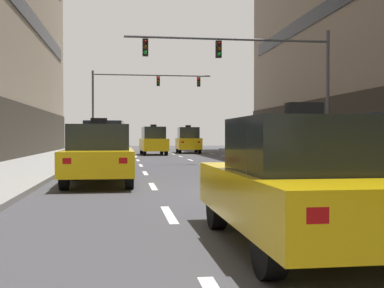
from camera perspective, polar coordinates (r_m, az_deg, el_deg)
ground_plane at (r=12.57m, az=10.23°, el=-5.56°), size 120.00×120.00×0.00m
lane_stripe_l1_s3 at (r=9.01m, az=-2.68°, el=-8.10°), size 0.16×2.00×0.01m
lane_stripe_l1_s4 at (r=13.96m, az=-4.53°, el=-4.88°), size 0.16×2.00×0.01m
lane_stripe_l1_s5 at (r=18.94m, az=-5.41°, el=-3.36°), size 0.16×2.00×0.01m
lane_stripe_l1_s6 at (r=23.92m, az=-5.92°, el=-2.46°), size 0.16×2.00×0.01m
lane_stripe_l1_s7 at (r=28.91m, az=-6.25°, el=-1.88°), size 0.16×2.00×0.01m
lane_stripe_l1_s8 at (r=33.91m, az=-6.49°, el=-1.47°), size 0.16×2.00×0.01m
lane_stripe_l1_s9 at (r=38.90m, az=-6.66°, el=-1.16°), size 0.16×2.00×0.01m
lane_stripe_l1_s10 at (r=43.90m, az=-6.80°, el=-0.92°), size 0.16×2.00×0.01m
lane_stripe_l2_s3 at (r=9.78m, az=15.74°, el=-7.42°), size 0.16×2.00×0.01m
lane_stripe_l2_s4 at (r=14.47m, az=7.77°, el=-4.69°), size 0.16×2.00×0.01m
lane_stripe_l2_s5 at (r=19.31m, az=3.76°, el=-3.27°), size 0.16×2.00×0.01m
lane_stripe_l2_s6 at (r=24.22m, az=1.38°, el=-2.42°), size 0.16×2.00×0.01m
lane_stripe_l2_s7 at (r=29.16m, az=-0.20°, el=-1.85°), size 0.16×2.00×0.01m
lane_stripe_l2_s8 at (r=34.12m, az=-1.31°, el=-1.44°), size 0.16×2.00×0.01m
lane_stripe_l2_s9 at (r=39.09m, az=-2.15°, el=-1.14°), size 0.16×2.00×0.01m
lane_stripe_l2_s10 at (r=44.06m, az=-2.80°, el=-0.91°), size 0.16×2.00×0.01m
lane_stripe_l3_s4 at (r=15.58m, az=18.77°, el=-4.33°), size 0.16×2.00×0.01m
lane_stripe_l3_s5 at (r=20.16m, az=12.38°, el=-3.11°), size 0.16×2.00×0.01m
lane_stripe_l3_s6 at (r=24.90m, az=8.39°, el=-2.33°), size 0.16×2.00×0.01m
lane_stripe_l3_s7 at (r=29.73m, az=5.69°, el=-1.80°), size 0.16×2.00×0.01m
lane_stripe_l3_s8 at (r=34.60m, az=3.76°, el=-1.41°), size 0.16×2.00×0.01m
lane_stripe_l3_s9 at (r=39.51m, az=2.30°, el=-1.12°), size 0.16×2.00×0.01m
lane_stripe_l3_s10 at (r=44.44m, az=1.16°, el=-0.89°), size 0.16×2.00×0.01m
taxi_driving_0 at (r=37.28m, az=-4.46°, el=0.36°), size 2.02×4.43×2.28m
taxi_driving_1 at (r=40.92m, az=-0.44°, el=0.43°), size 2.00×4.47×2.31m
car_driving_2 at (r=21.39m, az=-10.02°, el=-0.15°), size 1.94×4.30×2.05m
taxi_driving_3 at (r=6.45m, az=12.30°, el=-4.46°), size 1.86×4.41×1.83m
taxi_driving_4 at (r=14.66m, az=-10.64°, el=-1.26°), size 1.97×4.67×1.93m
traffic_signal_0 at (r=25.52m, az=7.75°, el=8.86°), size 10.51×0.35×6.72m
traffic_signal_1 at (r=43.98m, az=-6.70°, el=5.94°), size 10.44×0.34×6.97m
pedestrian_0 at (r=30.96m, az=14.14°, el=0.16°), size 0.34×0.48×1.53m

